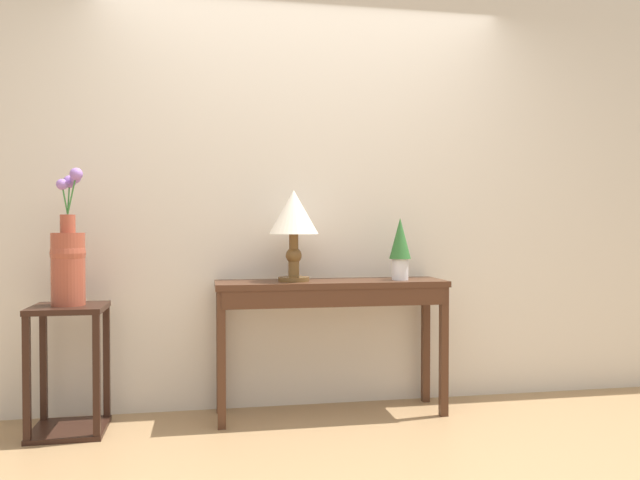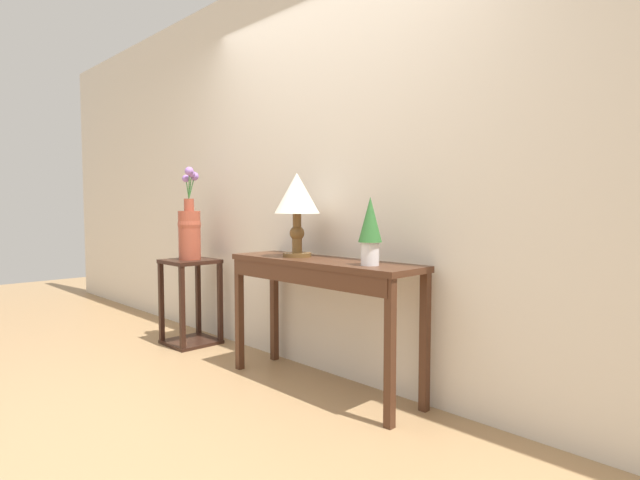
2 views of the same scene
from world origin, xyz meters
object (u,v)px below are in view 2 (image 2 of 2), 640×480
object	(u,v)px
console_table	(319,279)
pedestal_stand_left	(191,302)
table_lamp	(297,198)
flower_vase_tall	(190,228)
potted_plant_on_console	(370,228)

from	to	relation	value
console_table	pedestal_stand_left	bearing A→B (deg)	-178.57
table_lamp	flower_vase_tall	size ratio (longest dim) A/B	0.72
table_lamp	console_table	bearing A→B (deg)	-5.95
potted_plant_on_console	pedestal_stand_left	distance (m)	1.98
console_table	flower_vase_tall	bearing A→B (deg)	-178.59
console_table	table_lamp	bearing A→B (deg)	174.05
flower_vase_tall	console_table	bearing A→B (deg)	1.41
potted_plant_on_console	flower_vase_tall	xyz separation A→B (m)	(-1.87, -0.02, -0.06)
table_lamp	pedestal_stand_left	size ratio (longest dim) A/B	0.77
table_lamp	potted_plant_on_console	distance (m)	0.66
potted_plant_on_console	pedestal_stand_left	xyz separation A→B (m)	(-1.87, -0.02, -0.66)
console_table	flower_vase_tall	world-z (taller)	flower_vase_tall
table_lamp	potted_plant_on_console	world-z (taller)	table_lamp
pedestal_stand_left	flower_vase_tall	bearing A→B (deg)	26.00
table_lamp	flower_vase_tall	xyz separation A→B (m)	(-1.23, -0.06, -0.22)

